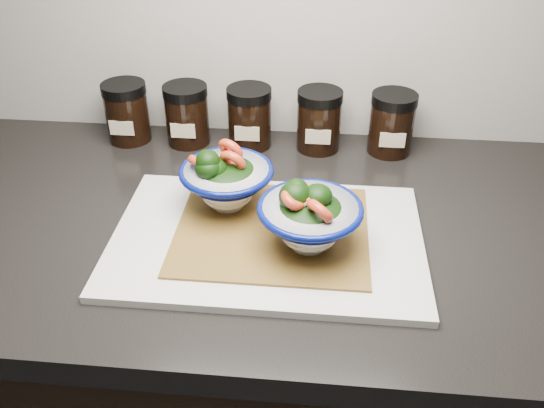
# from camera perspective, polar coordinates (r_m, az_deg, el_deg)

# --- Properties ---
(cabinet) EXTENTS (3.43, 0.58, 0.86)m
(cabinet) POSITION_cam_1_polar(r_m,az_deg,el_deg) (1.24, -7.15, -19.03)
(cabinet) COLOR black
(cabinet) RESTS_ON ground
(countertop) EXTENTS (3.50, 0.60, 0.04)m
(countertop) POSITION_cam_1_polar(r_m,az_deg,el_deg) (0.92, -9.12, -2.10)
(countertop) COLOR black
(countertop) RESTS_ON cabinet
(cutting_board) EXTENTS (0.45, 0.30, 0.01)m
(cutting_board) POSITION_cam_1_polar(r_m,az_deg,el_deg) (0.84, -0.48, -3.51)
(cutting_board) COLOR beige
(cutting_board) RESTS_ON countertop
(bamboo_mat) EXTENTS (0.28, 0.24, 0.00)m
(bamboo_mat) POSITION_cam_1_polar(r_m,az_deg,el_deg) (0.85, 0.00, -2.57)
(bamboo_mat) COLOR olive
(bamboo_mat) RESTS_ON cutting_board
(bowl_left) EXTENTS (0.14, 0.14, 0.12)m
(bowl_left) POSITION_cam_1_polar(r_m,az_deg,el_deg) (0.87, -4.63, 2.38)
(bowl_left) COLOR white
(bowl_left) RESTS_ON bamboo_mat
(bowl_right) EXTENTS (0.15, 0.15, 0.10)m
(bowl_right) POSITION_cam_1_polar(r_m,az_deg,el_deg) (0.79, 3.69, -1.37)
(bowl_right) COLOR white
(bowl_right) RESTS_ON bamboo_mat
(spice_jar_a) EXTENTS (0.08, 0.08, 0.11)m
(spice_jar_a) POSITION_cam_1_polar(r_m,az_deg,el_deg) (1.12, -14.18, 8.83)
(spice_jar_a) COLOR black
(spice_jar_a) RESTS_ON countertop
(spice_jar_b) EXTENTS (0.08, 0.08, 0.11)m
(spice_jar_b) POSITION_cam_1_polar(r_m,az_deg,el_deg) (1.09, -8.43, 8.76)
(spice_jar_b) COLOR black
(spice_jar_b) RESTS_ON countertop
(spice_jar_c) EXTENTS (0.08, 0.08, 0.11)m
(spice_jar_c) POSITION_cam_1_polar(r_m,az_deg,el_deg) (1.07, -2.24, 8.59)
(spice_jar_c) COLOR black
(spice_jar_c) RESTS_ON countertop
(spice_jar_d) EXTENTS (0.08, 0.08, 0.11)m
(spice_jar_d) POSITION_cam_1_polar(r_m,az_deg,el_deg) (1.06, 4.68, 8.28)
(spice_jar_d) COLOR black
(spice_jar_d) RESTS_ON countertop
(spice_jar_e) EXTENTS (0.08, 0.08, 0.11)m
(spice_jar_e) POSITION_cam_1_polar(r_m,az_deg,el_deg) (1.07, 11.77, 7.84)
(spice_jar_e) COLOR black
(spice_jar_e) RESTS_ON countertop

